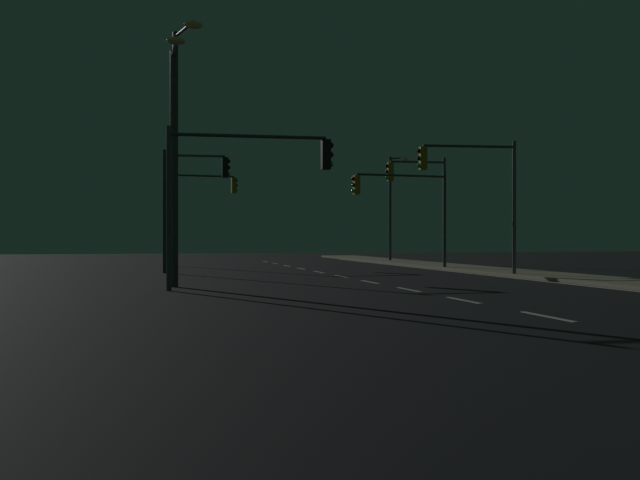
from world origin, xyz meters
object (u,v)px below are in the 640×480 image
at_px(traffic_light_overhead_east, 192,188).
at_px(traffic_light_mid_left, 473,179).
at_px(traffic_light_mid_right, 197,199).
at_px(street_lamp_median, 178,135).
at_px(traffic_light_near_right, 245,174).
at_px(street_lamp_corner, 393,198).
at_px(street_lamp_mid_block, 173,143).
at_px(traffic_light_far_center, 403,198).
at_px(traffic_light_far_left, 420,191).

relative_size(traffic_light_overhead_east, traffic_light_mid_left, 1.03).
relative_size(traffic_light_mid_right, street_lamp_median, 0.67).
xyz_separation_m(traffic_light_near_right, street_lamp_corner, (13.20, 23.69, 0.71)).
xyz_separation_m(traffic_light_mid_left, street_lamp_mid_block, (-12.32, -3.58, 0.66)).
bearing_deg(traffic_light_overhead_east, traffic_light_far_center, 1.26).
xyz_separation_m(traffic_light_overhead_east, street_lamp_mid_block, (-1.20, -9.99, 0.75)).
xyz_separation_m(traffic_light_near_right, street_lamp_mid_block, (-2.15, 1.54, 1.08)).
distance_m(traffic_light_mid_right, traffic_light_far_center, 13.51).
height_order(traffic_light_mid_left, traffic_light_far_center, traffic_light_mid_left).
height_order(traffic_light_near_right, street_lamp_median, street_lamp_median).
relative_size(traffic_light_near_right, street_lamp_mid_block, 0.67).
bearing_deg(traffic_light_far_center, traffic_light_mid_right, 135.45).
height_order(traffic_light_far_left, street_lamp_mid_block, street_lamp_mid_block).
relative_size(traffic_light_far_left, traffic_light_mid_right, 1.00).
xyz_separation_m(traffic_light_far_left, traffic_light_near_right, (-10.60, -12.14, -0.42)).
relative_size(traffic_light_near_right, street_lamp_corner, 0.74).
distance_m(traffic_light_mid_right, traffic_light_near_right, 21.24).
bearing_deg(street_lamp_mid_block, traffic_light_mid_right, 84.05).
bearing_deg(street_lamp_mid_block, traffic_light_mid_left, 16.21).
distance_m(traffic_light_far_left, traffic_light_far_center, 1.21).
bearing_deg(traffic_light_mid_left, street_lamp_median, -163.77).
height_order(traffic_light_overhead_east, traffic_light_mid_right, traffic_light_overhead_east).
height_order(traffic_light_far_center, traffic_light_near_right, traffic_light_near_right).
relative_size(traffic_light_overhead_east, traffic_light_near_right, 1.09).
height_order(traffic_light_overhead_east, street_lamp_median, street_lamp_median).
bearing_deg(traffic_light_mid_right, street_lamp_median, -95.50).
xyz_separation_m(traffic_light_far_center, street_lamp_corner, (3.68, 11.93, 0.69)).
bearing_deg(traffic_light_near_right, street_lamp_mid_block, 144.41).
bearing_deg(traffic_light_mid_left, traffic_light_overhead_east, 150.06).
relative_size(traffic_light_mid_left, street_lamp_corner, 0.79).
distance_m(street_lamp_corner, street_lamp_mid_block, 26.95).
distance_m(traffic_light_mid_right, street_lamp_median, 19.77).
bearing_deg(traffic_light_mid_right, traffic_light_near_right, -89.73).
bearing_deg(street_lamp_median, traffic_light_overhead_east, 84.04).
bearing_deg(traffic_light_far_center, street_lamp_corner, 72.87).
relative_size(traffic_light_overhead_east, traffic_light_far_center, 1.11).
xyz_separation_m(traffic_light_far_center, street_lamp_median, (-11.52, -10.17, 1.36)).
distance_m(traffic_light_near_right, street_lamp_median, 2.89).
bearing_deg(traffic_light_near_right, traffic_light_far_left, 48.87).
height_order(traffic_light_far_center, street_lamp_mid_block, street_lamp_mid_block).
relative_size(traffic_light_mid_right, street_lamp_mid_block, 0.72).
distance_m(traffic_light_overhead_east, street_lamp_median, 10.05).
distance_m(traffic_light_far_left, traffic_light_overhead_east, 11.57).
relative_size(traffic_light_far_center, street_lamp_corner, 0.73).
height_order(traffic_light_mid_left, street_lamp_mid_block, street_lamp_mid_block).
bearing_deg(traffic_light_far_left, traffic_light_mid_left, -93.56).
distance_m(traffic_light_far_center, traffic_light_near_right, 15.13).
xyz_separation_m(traffic_light_far_left, street_lamp_corner, (2.60, 11.55, 0.29)).
bearing_deg(traffic_light_near_right, traffic_light_mid_left, 26.75).
height_order(traffic_light_mid_left, traffic_light_mid_right, traffic_light_mid_left).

